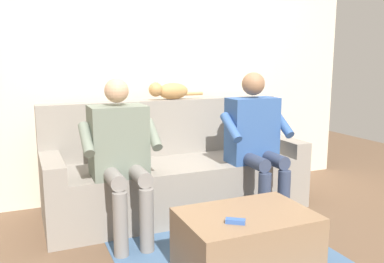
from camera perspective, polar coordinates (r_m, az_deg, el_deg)
ground_plane at (r=3.04m, az=2.89°, el=-15.32°), size 8.00×8.00×0.00m
back_wall at (r=3.91m, az=-5.24°, el=11.29°), size 4.26×0.06×2.77m
couch at (r=3.55m, az=-2.27°, el=-6.01°), size 2.21×0.76×0.94m
coffee_table at (r=2.58m, az=7.61°, el=-15.37°), size 0.79×0.54×0.39m
person_left_seated at (r=3.38m, az=8.98°, el=-0.71°), size 0.57×0.51×1.20m
person_right_seated at (r=2.98m, az=-10.06°, el=-2.40°), size 0.56×0.58×1.17m
cat_on_backrest at (r=3.66m, az=-3.27°, el=5.75°), size 0.52×0.13×0.16m
remote_blue at (r=2.35m, az=6.13°, el=-12.44°), size 0.12×0.10×0.03m
floor_rug at (r=2.78m, az=5.89°, el=-17.77°), size 1.44×1.66×0.01m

